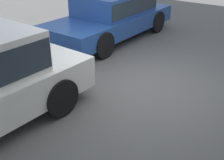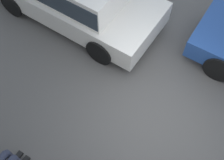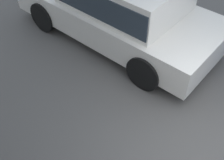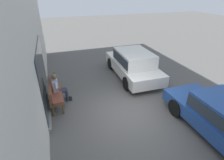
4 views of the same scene
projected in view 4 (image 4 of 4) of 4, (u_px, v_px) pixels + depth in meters
name	position (u px, v px, depth m)	size (l,w,h in m)	color
ground_plane	(130.00, 112.00, 7.26)	(60.00, 60.00, 0.00)	#565451
building_facade	(23.00, 43.00, 4.83)	(18.00, 0.51, 6.40)	beige
bench	(54.00, 93.00, 7.41)	(1.64, 0.55, 1.04)	brown
person_on_phone	(58.00, 87.00, 7.62)	(0.73, 0.74, 1.38)	#2D3347
parked_car_mid	(133.00, 63.00, 9.85)	(4.54, 2.08, 1.53)	white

